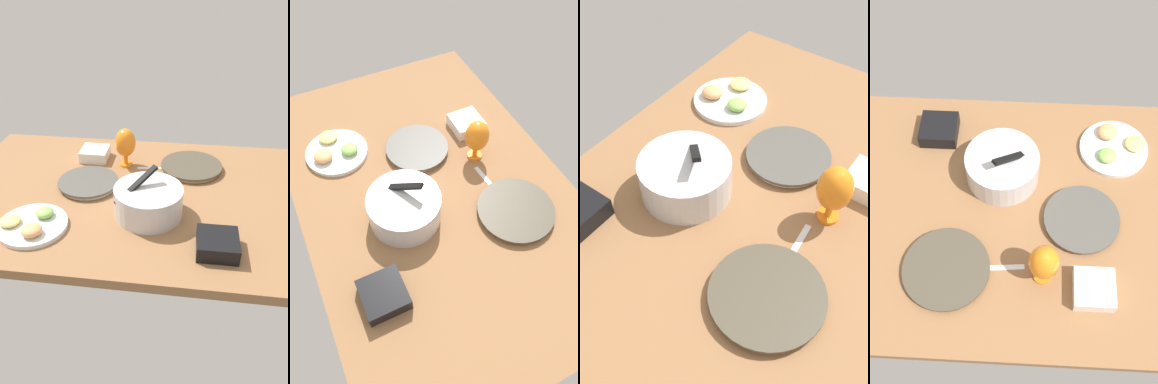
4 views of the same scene
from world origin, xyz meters
TOP-DOWN VIEW (x-y plane):
  - ground_plane at (0.00, 0.00)cm, footprint 160.00×104.00cm
  - dinner_plate_left at (-25.36, -23.58)cm, footprint 29.27×29.27cm
  - dinner_plate_right at (20.08, -2.80)cm, footprint 26.88×26.88cm
  - mixing_bowl at (-8.99, 15.03)cm, footprint 26.97×26.97cm
  - fruit_platter at (33.48, 29.51)cm, footprint 26.39×26.39cm
  - hurricane_glass_orange at (6.65, -23.79)cm, footprint 9.88×9.88cm
  - fork_by_left_plate at (-8.33, -21.84)cm, footprint 18.09×3.39cm

SIDE VIEW (x-z plane):
  - ground_plane at x=0.00cm, z-range -4.00..0.00cm
  - fork_by_left_plate at x=-8.33cm, z-range 0.00..0.60cm
  - dinner_plate_right at x=20.08cm, z-range 0.05..2.62cm
  - dinner_plate_left at x=-25.36cm, z-range 0.05..2.68cm
  - fruit_platter at x=33.48cm, z-range -1.09..4.40cm
  - mixing_bowl at x=-8.99cm, z-range -2.91..15.76cm
  - hurricane_glass_orange at x=6.65cm, z-range 2.07..21.03cm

